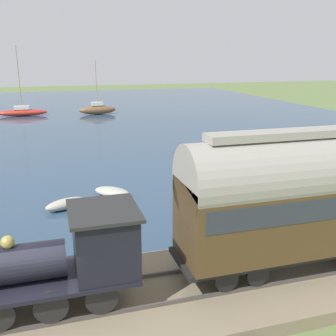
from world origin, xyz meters
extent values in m
plane|color=#607542|center=(0.00, 0.00, 0.00)|extent=(200.00, 200.00, 0.00)
cube|color=#2D4760|center=(42.94, 0.00, 0.00)|extent=(80.00, 80.00, 0.01)
cube|color=#84755B|center=(0.13, 0.00, 0.22)|extent=(5.02, 56.00, 0.45)
cube|color=#4C4742|center=(-0.68, 0.00, 0.51)|extent=(0.07, 54.88, 0.12)
cube|color=#4C4742|center=(0.95, 0.00, 0.51)|extent=(0.07, 54.88, 0.12)
cylinder|color=black|center=(-0.68, -1.74, 1.03)|extent=(0.12, 0.93, 0.93)
cylinder|color=black|center=(0.95, -1.74, 1.03)|extent=(0.12, 0.93, 0.93)
cylinder|color=black|center=(-0.68, -0.39, 1.03)|extent=(0.12, 0.93, 0.93)
cylinder|color=black|center=(0.95, -0.39, 1.03)|extent=(0.12, 0.93, 0.93)
cylinder|color=black|center=(0.95, 0.96, 1.03)|extent=(0.12, 0.93, 0.93)
cube|color=black|center=(0.13, -0.39, 1.42)|extent=(2.12, 4.92, 0.12)
cylinder|color=black|center=(0.13, 0.59, 2.01)|extent=(1.07, 2.95, 1.07)
sphere|color=tan|center=(0.13, 0.59, 2.68)|extent=(0.36, 0.36, 0.36)
cube|color=black|center=(0.13, -1.99, 2.36)|extent=(2.02, 1.72, 1.77)
cube|color=#282828|center=(0.13, -1.99, 3.29)|extent=(2.22, 1.96, 0.10)
cylinder|color=black|center=(0.95, -10.38, 0.95)|extent=(0.12, 0.76, 0.76)
cylinder|color=black|center=(-0.68, -6.56, 0.95)|extent=(0.12, 0.76, 0.76)
cylinder|color=black|center=(0.95, -6.56, 0.95)|extent=(0.12, 0.76, 0.76)
cylinder|color=black|center=(-0.68, -5.49, 0.95)|extent=(0.12, 0.76, 0.76)
cylinder|color=black|center=(0.95, -5.49, 0.95)|extent=(0.12, 0.76, 0.76)
cube|color=black|center=(0.13, -8.47, 1.25)|extent=(2.06, 8.49, 0.16)
cube|color=#4C381E|center=(0.13, -8.47, 2.59)|extent=(2.29, 8.15, 2.50)
cube|color=#2D333D|center=(0.13, -8.47, 3.02)|extent=(2.32, 7.64, 0.70)
cylinder|color=gray|center=(0.13, -8.47, 3.84)|extent=(2.41, 8.15, 2.41)
cube|color=gray|center=(0.13, -8.47, 5.16)|extent=(0.80, 6.79, 0.24)
ellipsoid|color=#B72D23|center=(44.43, 2.85, 0.44)|extent=(1.70, 6.36, 0.86)
cylinder|color=#9E8460|center=(44.43, 2.85, 4.89)|extent=(0.10, 0.10, 8.04)
cube|color=silver|center=(44.43, 2.85, 1.09)|extent=(0.97, 1.92, 0.45)
ellipsoid|color=brown|center=(43.21, -6.79, 0.60)|extent=(1.60, 4.95, 1.18)
cylinder|color=#9E8460|center=(43.21, -6.79, 4.12)|extent=(0.10, 0.10, 5.87)
cube|color=silver|center=(43.21, -6.79, 1.41)|extent=(0.93, 1.50, 0.45)
ellipsoid|color=#B7B2A3|center=(10.33, -3.69, 0.25)|extent=(2.26, 2.31, 0.49)
ellipsoid|color=#B7B2A3|center=(9.10, -1.13, 0.28)|extent=(1.57, 2.26, 0.54)
camera|label=1|loc=(-10.26, -0.80, 7.46)|focal=42.00mm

